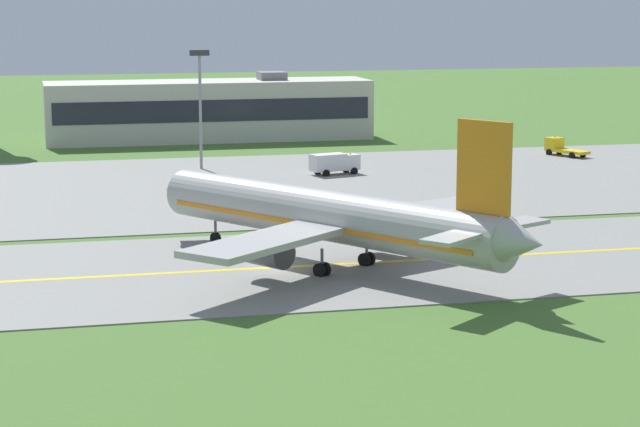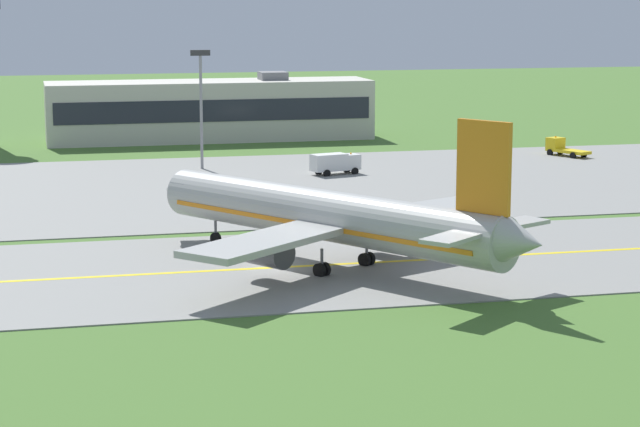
{
  "view_description": "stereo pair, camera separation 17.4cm",
  "coord_description": "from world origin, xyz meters",
  "px_view_note": "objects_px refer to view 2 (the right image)",
  "views": [
    {
      "loc": [
        -18.89,
        -92.41,
        21.16
      ],
      "look_at": [
        3.89,
        1.5,
        4.0
      ],
      "focal_mm": 68.87,
      "sensor_mm": 36.0,
      "label": 1
    },
    {
      "loc": [
        -18.72,
        -92.46,
        21.16
      ],
      "look_at": [
        3.89,
        1.5,
        4.0
      ],
      "focal_mm": 68.87,
      "sensor_mm": 36.0,
      "label": 2
    }
  ],
  "objects_px": {
    "airplane_lead": "(331,217)",
    "apron_light_mast": "(201,94)",
    "service_truck_fuel": "(335,162)",
    "service_truck_baggage": "(562,147)"
  },
  "relations": [
    {
      "from": "airplane_lead",
      "to": "apron_light_mast",
      "type": "distance_m",
      "value": 58.41
    },
    {
      "from": "service_truck_baggage",
      "to": "apron_light_mast",
      "type": "xyz_separation_m",
      "value": [
        -48.77,
        -1.4,
        8.14
      ]
    },
    {
      "from": "service_truck_baggage",
      "to": "apron_light_mast",
      "type": "height_order",
      "value": "apron_light_mast"
    },
    {
      "from": "airplane_lead",
      "to": "service_truck_baggage",
      "type": "distance_m",
      "value": 75.85
    },
    {
      "from": "airplane_lead",
      "to": "apron_light_mast",
      "type": "relative_size",
      "value": 2.38
    },
    {
      "from": "service_truck_fuel",
      "to": "apron_light_mast",
      "type": "bearing_deg",
      "value": 149.82
    },
    {
      "from": "airplane_lead",
      "to": "service_truck_baggage",
      "type": "relative_size",
      "value": 5.23
    },
    {
      "from": "service_truck_fuel",
      "to": "apron_light_mast",
      "type": "height_order",
      "value": "apron_light_mast"
    },
    {
      "from": "airplane_lead",
      "to": "service_truck_fuel",
      "type": "xyz_separation_m",
      "value": [
        12.93,
        49.53,
        -2.6
      ]
    },
    {
      "from": "service_truck_baggage",
      "to": "service_truck_fuel",
      "type": "bearing_deg",
      "value": -163.57
    }
  ]
}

